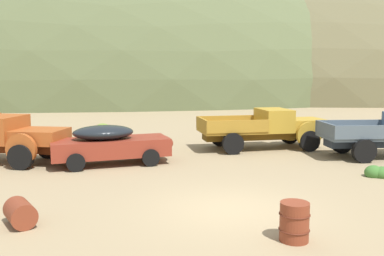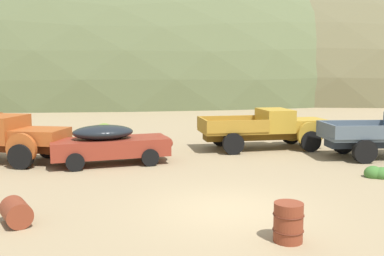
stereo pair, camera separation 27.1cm
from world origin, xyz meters
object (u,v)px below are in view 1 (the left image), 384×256
(oil_drum_spare, at_px, (294,222))
(oil_drum_tipped, at_px, (20,213))
(car_rust_red, at_px, (114,144))
(truck_mustard, at_px, (272,128))

(oil_drum_spare, bearing_deg, oil_drum_tipped, 171.97)
(car_rust_red, xyz_separation_m, oil_drum_tipped, (-0.95, -6.84, -0.51))
(car_rust_red, bearing_deg, oil_drum_tipped, -117.01)
(car_rust_red, relative_size, truck_mustard, 0.81)
(truck_mustard, bearing_deg, oil_drum_spare, -109.62)
(oil_drum_tipped, bearing_deg, oil_drum_spare, -8.03)
(truck_mustard, bearing_deg, oil_drum_tipped, -138.88)
(oil_drum_tipped, bearing_deg, truck_mustard, 52.91)
(car_rust_red, distance_m, oil_drum_spare, 9.40)
(oil_drum_tipped, distance_m, oil_drum_spare, 6.35)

